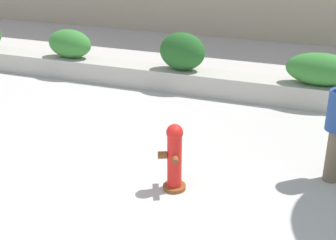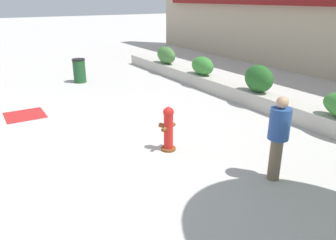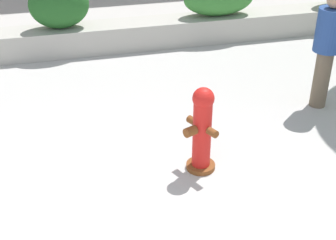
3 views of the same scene
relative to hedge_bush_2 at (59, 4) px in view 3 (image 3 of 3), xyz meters
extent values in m
cube|color=#B7B2A8|center=(0.03, 0.00, -0.70)|extent=(18.00, 0.70, 0.50)
ellipsoid|color=#235B23|center=(0.00, 0.00, 0.00)|extent=(1.10, 0.65, 0.90)
cylinder|color=brown|center=(1.33, -4.29, -0.92)|extent=(0.46, 0.46, 0.06)
cylinder|color=red|center=(1.33, -4.29, -0.46)|extent=(0.29, 0.29, 0.85)
sphere|color=red|center=(1.33, -4.29, 0.01)|extent=(0.25, 0.25, 0.25)
cylinder|color=brown|center=(1.17, -4.36, -0.36)|extent=(0.17, 0.16, 0.11)
cylinder|color=brown|center=(1.26, -4.13, -0.36)|extent=(0.13, 0.15, 0.09)
cylinder|color=brown|center=(1.40, -4.45, -0.36)|extent=(0.13, 0.15, 0.09)
cylinder|color=brown|center=(3.57, -3.18, -0.51)|extent=(0.34, 0.34, 0.88)
cylinder|color=#26478C|center=(3.57, -3.18, 0.24)|extent=(0.56, 0.56, 0.62)
sphere|color=tan|center=(3.57, -3.18, 0.67)|extent=(0.23, 0.23, 0.23)
camera|label=1|loc=(3.39, -10.12, 2.91)|focal=50.00mm
camera|label=2|loc=(7.40, -8.02, 2.49)|focal=35.00mm
camera|label=3|loc=(-0.26, -8.70, 2.39)|focal=50.00mm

